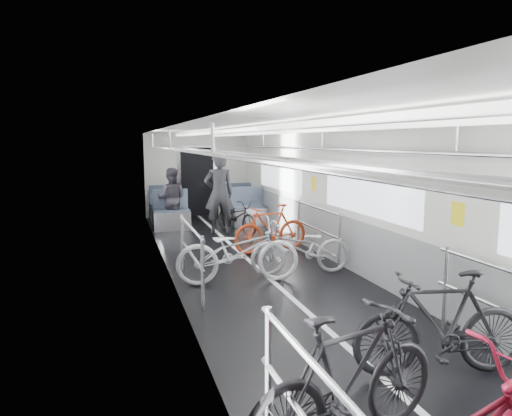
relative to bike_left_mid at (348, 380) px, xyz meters
The scene contains 9 objects.
car_shell 5.48m from the bike_left_mid, 81.67° to the left, with size 3.02×14.01×2.41m.
bike_left_mid is the anchor object (origin of this frame).
bike_left_far 3.96m from the bike_left_mid, 86.28° to the left, with size 0.67×1.92×1.01m, color silver.
bike_right_near 1.49m from the bike_left_mid, 26.86° to the left, with size 0.48×1.68×1.01m, color black.
bike_right_mid 4.33m from the bike_left_mid, 71.55° to the left, with size 0.59×1.68×0.88m, color #9E9EA2.
bike_right_far 5.85m from the bike_left_mid, 76.27° to the left, with size 0.45×1.58×0.95m, color #BB3A17.
bike_aisle 7.80m from the bike_left_mid, 80.95° to the left, with size 0.56×1.60×0.84m, color black.
person_standing 7.85m from the bike_left_mid, 84.01° to the left, with size 0.70×0.46×1.91m, color black.
person_seated 8.76m from the bike_left_mid, 91.25° to the left, with size 0.74×0.58×1.53m, color #2C2830.
Camera 1 is at (-2.29, -6.27, 2.18)m, focal length 32.00 mm.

